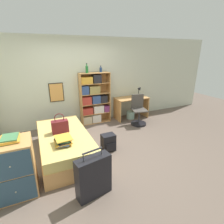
{
  "coord_description": "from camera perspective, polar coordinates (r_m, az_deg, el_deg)",
  "views": [
    {
      "loc": [
        -1.19,
        -3.53,
        2.18
      ],
      "look_at": [
        0.5,
        0.2,
        0.75
      ],
      "focal_mm": 28.0,
      "sensor_mm": 36.0,
      "label": 1
    }
  ],
  "objects": [
    {
      "name": "dresser",
      "position": [
        3.23,
        -29.29,
        -15.75
      ],
      "size": [
        0.6,
        0.57,
        0.92
      ],
      "color": "tan",
      "rests_on": "ground_plane"
    },
    {
      "name": "bottle_brown",
      "position": [
        5.4,
        -3.68,
        13.63
      ],
      "size": [
        0.07,
        0.07,
        0.19
      ],
      "color": "navy",
      "rests_on": "bookcase"
    },
    {
      "name": "suitcase",
      "position": [
        2.89,
        -6.06,
        -20.27
      ],
      "size": [
        0.58,
        0.3,
        0.81
      ],
      "color": "black",
      "rests_on": "ground_plane"
    },
    {
      "name": "bookcase",
      "position": [
        5.46,
        -6.1,
        3.93
      ],
      "size": [
        0.93,
        0.3,
        1.58
      ],
      "color": "tan",
      "rests_on": "ground_plane"
    },
    {
      "name": "wall_back",
      "position": [
        5.42,
        -11.58,
        9.49
      ],
      "size": [
        10.0,
        0.09,
        2.6
      ],
      "color": "beige",
      "rests_on": "ground_plane"
    },
    {
      "name": "book_stack_on_bed",
      "position": [
        3.48,
        -15.73,
        -9.06
      ],
      "size": [
        0.34,
        0.39,
        0.14
      ],
      "color": "gold",
      "rests_on": "bed"
    },
    {
      "name": "waste_bin",
      "position": [
        5.99,
        6.05,
        -0.94
      ],
      "size": [
        0.27,
        0.27,
        0.25
      ],
      "color": "#99C1B2",
      "rests_on": "ground_plane"
    },
    {
      "name": "bottle_green",
      "position": [
        5.22,
        -8.21,
        13.65
      ],
      "size": [
        0.08,
        0.08,
        0.28
      ],
      "color": "#1E6B2D",
      "rests_on": "bookcase"
    },
    {
      "name": "handbag",
      "position": [
        3.95,
        -16.62,
        -4.45
      ],
      "size": [
        0.35,
        0.17,
        0.44
      ],
      "color": "maroon",
      "rests_on": "bed"
    },
    {
      "name": "desk",
      "position": [
        5.94,
        6.33,
        2.63
      ],
      "size": [
        1.1,
        0.56,
        0.72
      ],
      "color": "tan",
      "rests_on": "ground_plane"
    },
    {
      "name": "desk_lamp",
      "position": [
        6.04,
        8.98,
        7.18
      ],
      "size": [
        0.19,
        0.14,
        0.36
      ],
      "color": "black",
      "rests_on": "desk"
    },
    {
      "name": "magazine_pile_on_dresser",
      "position": [
        3.04,
        -30.49,
        -7.48
      ],
      "size": [
        0.28,
        0.35,
        0.07
      ],
      "color": "#427A4C",
      "rests_on": "dresser"
    },
    {
      "name": "bed",
      "position": [
        4.06,
        -15.28,
        -9.89
      ],
      "size": [
        1.03,
        2.04,
        0.5
      ],
      "color": "tan",
      "rests_on": "ground_plane"
    },
    {
      "name": "ground_plane",
      "position": [
        4.31,
        -5.06,
        -11.2
      ],
      "size": [
        14.0,
        14.0,
        0.0
      ],
      "primitive_type": "plane",
      "color": "#66564C"
    },
    {
      "name": "desk_chair",
      "position": [
        5.5,
        8.62,
        -0.95
      ],
      "size": [
        0.51,
        0.51,
        0.93
      ],
      "color": "black",
      "rests_on": "ground_plane"
    },
    {
      "name": "backpack",
      "position": [
        4.07,
        -1.2,
        -9.94
      ],
      "size": [
        0.31,
        0.26,
        0.39
      ],
      "color": "black",
      "rests_on": "ground_plane"
    }
  ]
}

